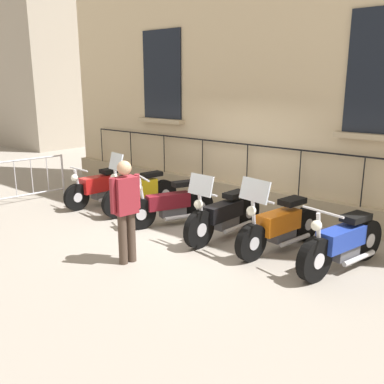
{
  "coord_description": "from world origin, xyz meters",
  "views": [
    {
      "loc": [
        6.03,
        4.97,
        2.83
      ],
      "look_at": [
        -0.01,
        0.0,
        0.8
      ],
      "focal_mm": 39.67,
      "sensor_mm": 36.0,
      "label": 1
    }
  ],
  "objects_px": {
    "motorcycle_maroon": "(170,205)",
    "motorcycle_black": "(224,215)",
    "motorcycle_red": "(101,187)",
    "motorcycle_blue": "(342,244)",
    "crowd_barrier": "(24,179)",
    "motorcycle_orange": "(279,226)",
    "pedestrian_standing": "(126,206)",
    "motorcycle_yellow": "(140,193)"
  },
  "relations": [
    {
      "from": "motorcycle_orange",
      "to": "motorcycle_blue",
      "type": "xyz_separation_m",
      "value": [
        0.1,
        1.13,
        -0.02
      ]
    },
    {
      "from": "motorcycle_red",
      "to": "motorcycle_blue",
      "type": "bearing_deg",
      "value": 90.53
    },
    {
      "from": "motorcycle_red",
      "to": "motorcycle_yellow",
      "type": "xyz_separation_m",
      "value": [
        -0.16,
        1.18,
        0.01
      ]
    },
    {
      "from": "motorcycle_black",
      "to": "pedestrian_standing",
      "type": "bearing_deg",
      "value": -16.02
    },
    {
      "from": "motorcycle_maroon",
      "to": "motorcycle_black",
      "type": "relative_size",
      "value": 0.86
    },
    {
      "from": "motorcycle_yellow",
      "to": "motorcycle_maroon",
      "type": "height_order",
      "value": "motorcycle_yellow"
    },
    {
      "from": "motorcycle_blue",
      "to": "pedestrian_standing",
      "type": "bearing_deg",
      "value": -55.17
    },
    {
      "from": "motorcycle_yellow",
      "to": "motorcycle_blue",
      "type": "bearing_deg",
      "value": 88.71
    },
    {
      "from": "motorcycle_black",
      "to": "pedestrian_standing",
      "type": "xyz_separation_m",
      "value": [
        1.91,
        -0.55,
        0.51
      ]
    },
    {
      "from": "motorcycle_blue",
      "to": "crowd_barrier",
      "type": "bearing_deg",
      "value": -82.16
    },
    {
      "from": "motorcycle_blue",
      "to": "motorcycle_red",
      "type": "bearing_deg",
      "value": -89.47
    },
    {
      "from": "motorcycle_yellow",
      "to": "motorcycle_black",
      "type": "xyz_separation_m",
      "value": [
        0.11,
        2.36,
        -0.01
      ]
    },
    {
      "from": "motorcycle_orange",
      "to": "pedestrian_standing",
      "type": "height_order",
      "value": "pedestrian_standing"
    },
    {
      "from": "crowd_barrier",
      "to": "motorcycle_red",
      "type": "bearing_deg",
      "value": 119.77
    },
    {
      "from": "motorcycle_red",
      "to": "motorcycle_blue",
      "type": "xyz_separation_m",
      "value": [
        -0.05,
        5.75,
        -0.01
      ]
    },
    {
      "from": "motorcycle_red",
      "to": "motorcycle_blue",
      "type": "relative_size",
      "value": 0.97
    },
    {
      "from": "motorcycle_red",
      "to": "motorcycle_orange",
      "type": "height_order",
      "value": "motorcycle_orange"
    },
    {
      "from": "motorcycle_orange",
      "to": "crowd_barrier",
      "type": "xyz_separation_m",
      "value": [
        1.12,
        -6.32,
        0.13
      ]
    },
    {
      "from": "motorcycle_black",
      "to": "motorcycle_blue",
      "type": "relative_size",
      "value": 1.05
    },
    {
      "from": "motorcycle_blue",
      "to": "crowd_barrier",
      "type": "distance_m",
      "value": 7.52
    },
    {
      "from": "motorcycle_yellow",
      "to": "motorcycle_blue",
      "type": "height_order",
      "value": "motorcycle_yellow"
    },
    {
      "from": "motorcycle_yellow",
      "to": "pedestrian_standing",
      "type": "bearing_deg",
      "value": 41.83
    },
    {
      "from": "motorcycle_orange",
      "to": "motorcycle_maroon",
      "type": "bearing_deg",
      "value": -85.82
    },
    {
      "from": "motorcycle_red",
      "to": "pedestrian_standing",
      "type": "bearing_deg",
      "value": 57.99
    },
    {
      "from": "motorcycle_red",
      "to": "pedestrian_standing",
      "type": "xyz_separation_m",
      "value": [
        1.87,
        2.99,
        0.51
      ]
    },
    {
      "from": "motorcycle_red",
      "to": "motorcycle_black",
      "type": "bearing_deg",
      "value": 90.68
    },
    {
      "from": "motorcycle_black",
      "to": "pedestrian_standing",
      "type": "height_order",
      "value": "pedestrian_standing"
    },
    {
      "from": "motorcycle_blue",
      "to": "motorcycle_black",
      "type": "bearing_deg",
      "value": -89.71
    },
    {
      "from": "motorcycle_yellow",
      "to": "motorcycle_black",
      "type": "distance_m",
      "value": 2.36
    },
    {
      "from": "motorcycle_blue",
      "to": "motorcycle_orange",
      "type": "bearing_deg",
      "value": -94.88
    },
    {
      "from": "motorcycle_blue",
      "to": "motorcycle_yellow",
      "type": "bearing_deg",
      "value": -91.29
    },
    {
      "from": "motorcycle_yellow",
      "to": "motorcycle_maroon",
      "type": "distance_m",
      "value": 1.08
    },
    {
      "from": "motorcycle_maroon",
      "to": "motorcycle_blue",
      "type": "relative_size",
      "value": 0.91
    },
    {
      "from": "motorcycle_orange",
      "to": "motorcycle_blue",
      "type": "height_order",
      "value": "motorcycle_orange"
    },
    {
      "from": "pedestrian_standing",
      "to": "motorcycle_red",
      "type": "bearing_deg",
      "value": -122.01
    },
    {
      "from": "motorcycle_maroon",
      "to": "crowd_barrier",
      "type": "relative_size",
      "value": 0.89
    },
    {
      "from": "motorcycle_yellow",
      "to": "crowd_barrier",
      "type": "distance_m",
      "value": 3.09
    },
    {
      "from": "motorcycle_maroon",
      "to": "motorcycle_yellow",
      "type": "bearing_deg",
      "value": -99.58
    },
    {
      "from": "motorcycle_black",
      "to": "motorcycle_orange",
      "type": "relative_size",
      "value": 1.01
    },
    {
      "from": "motorcycle_orange",
      "to": "pedestrian_standing",
      "type": "distance_m",
      "value": 2.64
    },
    {
      "from": "motorcycle_blue",
      "to": "pedestrian_standing",
      "type": "distance_m",
      "value": 3.4
    },
    {
      "from": "motorcycle_maroon",
      "to": "motorcycle_black",
      "type": "distance_m",
      "value": 1.29
    }
  ]
}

